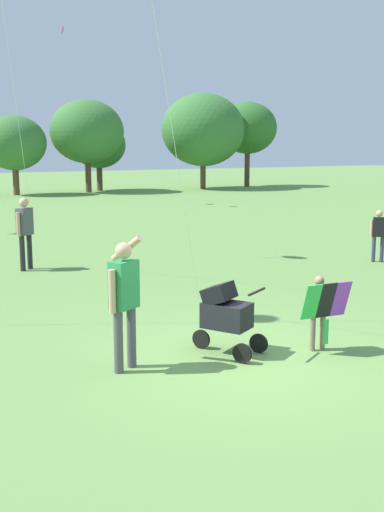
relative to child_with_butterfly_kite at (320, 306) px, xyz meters
name	(u,v)px	position (x,y,z in m)	size (l,w,h in m)	color
ground_plane	(244,360)	(-1.17, 0.18, -0.67)	(120.00, 120.00, 0.00)	#668E47
child_with_butterfly_kite	(320,306)	(0.00, 0.00, 0.00)	(0.75, 0.38, 1.10)	#7F705B
person_adult_flyer	(124,294)	(-2.76, 0.59, 0.36)	(0.54, 0.66, 1.78)	#4C4C51
stroller	(226,312)	(-1.25, 0.54, -0.06)	(0.86, 1.08, 1.03)	black
person_red_shirt	(25,228)	(-2.31, 7.94, 0.34)	(0.45, 0.41, 1.71)	#232328
person_sitting_far	(379,231)	(5.79, 4.83, 0.11)	(0.35, 0.31, 1.32)	#33384C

